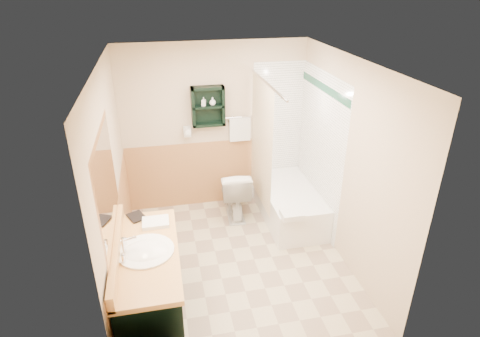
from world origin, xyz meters
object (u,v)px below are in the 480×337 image
bathtub (288,202)px  soap_bottle_b (213,102)px  soap_bottle_a (204,104)px  wall_shelf (208,106)px  hair_dryer (187,132)px  vanity (150,288)px  vanity_book (128,212)px  toilet (234,193)px

bathtub → soap_bottle_b: soap_bottle_b is taller
soap_bottle_a → bathtub: bearing=-26.6°
wall_shelf → soap_bottle_a: 0.07m
hair_dryer → vanity: 2.38m
soap_bottle_b → soap_bottle_a: bearing=180.0°
hair_dryer → bathtub: size_ratio=0.16×
wall_shelf → hair_dryer: (-0.30, 0.02, -0.35)m
hair_dryer → bathtub: (1.33, -0.57, -0.97)m
vanity → vanity_book: bearing=106.1°
wall_shelf → toilet: bearing=-50.0°
bathtub → soap_bottle_b: (-0.96, 0.54, 1.37)m
vanity → soap_bottle_b: soap_bottle_b is taller
vanity_book → toilet: bearing=17.6°
vanity → soap_bottle_b: bearing=65.9°
vanity → soap_bottle_a: 2.58m
vanity → vanity_book: vanity_book is taller
vanity → bathtub: bearing=39.9°
wall_shelf → vanity: 2.58m
wall_shelf → bathtub: wall_shelf is taller
wall_shelf → soap_bottle_a: bearing=-175.0°
vanity → soap_bottle_b: size_ratio=12.68×
toilet → soap_bottle_a: soap_bottle_a is taller
soap_bottle_a → soap_bottle_b: (0.12, 0.00, 0.02)m
bathtub → toilet: size_ratio=2.03×
wall_shelf → vanity: bearing=-112.6°
wall_shelf → vanity_book: 1.99m
wall_shelf → vanity_book: (-1.06, -1.58, -0.57)m
hair_dryer → vanity: size_ratio=0.17×
wall_shelf → bathtub: size_ratio=0.37×
soap_bottle_b → toilet: bearing=-56.4°
bathtub → soap_bottle_a: bearing=153.4°
bathtub → soap_bottle_b: 1.76m
vanity_book → bathtub: bearing=1.4°
toilet → bathtub: bearing=167.8°
bathtub → vanity_book: (-2.08, -1.03, 0.75)m
toilet → soap_bottle_a: size_ratio=6.18×
vanity → bathtub: (1.92, 1.60, -0.20)m
vanity → toilet: 2.16m
hair_dryer → toilet: hair_dryer is taller
wall_shelf → soap_bottle_a: wall_shelf is taller
soap_bottle_a → soap_bottle_b: size_ratio=1.09×
vanity → soap_bottle_a: soap_bottle_a is taller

